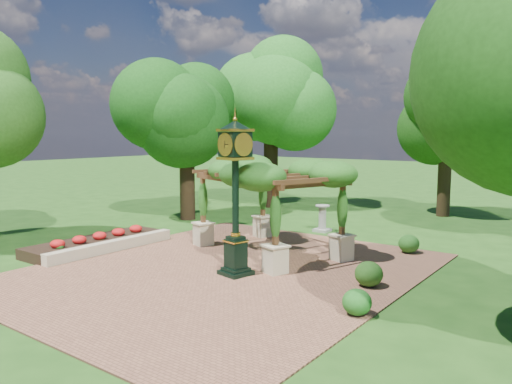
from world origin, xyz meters
The scene contains 13 objects.
ground centered at (0.00, 0.00, 0.00)m, with size 120.00×120.00×0.00m, color #1E4714.
brick_plaza centered at (0.00, 1.00, 0.02)m, with size 10.00×12.00×0.04m, color brown.
border_wall centered at (-4.60, 0.50, 0.20)m, with size 0.35×5.00×0.40m, color #C6B793.
flower_bed centered at (-5.50, 0.50, 0.18)m, with size 1.50×5.00×0.36m, color red.
pedestal_clock centered at (0.54, 0.80, 2.65)m, with size 1.03×1.03×4.43m.
pergola centered at (-0.27, 3.54, 2.60)m, with size 5.77×4.60×3.16m.
sundial centered at (-0.62, 7.91, 0.48)m, with size 0.62×0.62×1.10m.
shrub_front centered at (4.69, -0.08, 0.33)m, with size 0.65×0.65×0.59m, color #1C5819.
shrub_mid centered at (4.04, 2.02, 0.37)m, with size 0.74×0.74×0.66m, color #204914.
shrub_back centered at (3.59, 6.26, 0.35)m, with size 0.69×0.69×0.62m, color #235A1A.
tree_west_near centered at (-7.14, 6.73, 5.58)m, with size 4.35×4.35×8.14m.
tree_west_far centered at (-6.26, 12.27, 6.22)m, with size 4.76×4.76×9.07m.
tree_north centered at (2.23, 14.79, 4.83)m, with size 3.35×3.35×7.07m.
Camera 1 is at (9.23, -9.92, 4.04)m, focal length 35.00 mm.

